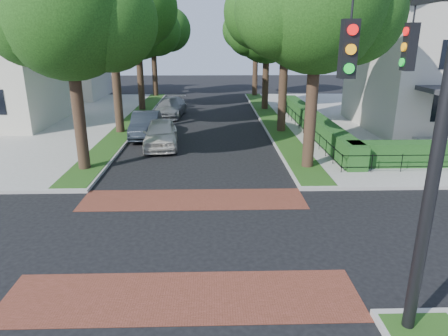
{
  "coord_description": "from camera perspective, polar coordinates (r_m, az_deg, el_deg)",
  "views": [
    {
      "loc": [
        0.82,
        -11.81,
        6.24
      ],
      "look_at": [
        1.22,
        2.38,
        1.6
      ],
      "focal_mm": 32.0,
      "sensor_mm": 36.0,
      "label": 1
    }
  ],
  "objects": [
    {
      "name": "ground",
      "position": [
        13.38,
        -5.0,
        -9.77
      ],
      "size": [
        120.0,
        120.0,
        0.0
      ],
      "primitive_type": "plane",
      "color": "black",
      "rests_on": "ground"
    },
    {
      "name": "sidewalk_ne",
      "position": [
        36.56,
        29.34,
        6.07
      ],
      "size": [
        30.0,
        30.0,
        0.15
      ],
      "primitive_type": "cube",
      "color": "gray",
      "rests_on": "ground"
    },
    {
      "name": "crosswalk_far",
      "position": [
        16.27,
        -4.38,
        -4.49
      ],
      "size": [
        9.0,
        2.2,
        0.01
      ],
      "primitive_type": "cube",
      "color": "brown",
      "rests_on": "ground"
    },
    {
      "name": "crosswalk_near",
      "position": [
        10.66,
        -5.99,
        -17.8
      ],
      "size": [
        9.0,
        2.2,
        0.01
      ],
      "primitive_type": "cube",
      "color": "brown",
      "rests_on": "ground"
    },
    {
      "name": "grass_strip_ne",
      "position": [
        31.83,
        6.75,
        6.95
      ],
      "size": [
        1.6,
        29.8,
        0.02
      ],
      "primitive_type": "cube",
      "color": "#1D4213",
      "rests_on": "sidewalk_ne"
    },
    {
      "name": "grass_strip_nw",
      "position": [
        32.11,
        -12.83,
        6.72
      ],
      "size": [
        1.6,
        29.8,
        0.02
      ],
      "primitive_type": "cube",
      "color": "#1D4213",
      "rests_on": "sidewalk_nw"
    },
    {
      "name": "tree_right_near",
      "position": [
        19.69,
        13.43,
        21.68
      ],
      "size": [
        7.75,
        6.67,
        10.66
      ],
      "color": "black",
      "rests_on": "sidewalk_ne"
    },
    {
      "name": "tree_right_mid",
      "position": [
        27.54,
        9.05,
        21.52
      ],
      "size": [
        8.25,
        7.09,
        11.22
      ],
      "color": "black",
      "rests_on": "sidewalk_ne"
    },
    {
      "name": "tree_right_far",
      "position": [
        36.36,
        6.29,
        19.04
      ],
      "size": [
        7.25,
        6.23,
        9.74
      ],
      "color": "black",
      "rests_on": "sidewalk_ne"
    },
    {
      "name": "tree_right_back",
      "position": [
        45.3,
        4.72,
        19.33
      ],
      "size": [
        7.5,
        6.45,
        10.2
      ],
      "color": "black",
      "rests_on": "sidewalk_ne"
    },
    {
      "name": "tree_left_near",
      "position": [
        20.05,
        -20.97,
        19.92
      ],
      "size": [
        7.5,
        6.45,
        10.2
      ],
      "color": "black",
      "rests_on": "sidewalk_nw"
    },
    {
      "name": "tree_left_mid",
      "position": [
        27.84,
        -15.64,
        21.81
      ],
      "size": [
        8.0,
        6.88,
        11.48
      ],
      "color": "black",
      "rests_on": "sidewalk_nw"
    },
    {
      "name": "tree_left_far",
      "position": [
        36.57,
        -12.08,
        19.09
      ],
      "size": [
        7.0,
        6.02,
        9.86
      ],
      "color": "black",
      "rests_on": "sidewalk_nw"
    },
    {
      "name": "tree_left_back",
      "position": [
        45.49,
        -10.03,
        19.31
      ],
      "size": [
        7.75,
        6.66,
        10.44
      ],
      "color": "black",
      "rests_on": "sidewalk_nw"
    },
    {
      "name": "hedge_main_road",
      "position": [
        28.22,
        12.62,
        6.44
      ],
      "size": [
        1.0,
        18.0,
        1.2
      ],
      "primitive_type": "cube",
      "color": "#173C14",
      "rests_on": "sidewalk_ne"
    },
    {
      "name": "fence_main_road",
      "position": [
        28.06,
        11.01,
        6.16
      ],
      "size": [
        0.06,
        18.0,
        0.9
      ],
      "primitive_type": null,
      "color": "black",
      "rests_on": "sidewalk_ne"
    },
    {
      "name": "house_left_far",
      "position": [
        46.76,
        -22.87,
        15.27
      ],
      "size": [
        10.0,
        9.0,
        10.14
      ],
      "color": "beige",
      "rests_on": "sidewalk_nw"
    },
    {
      "name": "traffic_signal",
      "position": [
        8.58,
        26.89,
        5.86
      ],
      "size": [
        2.17,
        2.0,
        8.0
      ],
      "color": "black",
      "rests_on": "sidewalk_se"
    },
    {
      "name": "parked_car_front",
      "position": [
        24.12,
        -9.03,
        4.88
      ],
      "size": [
        2.34,
        4.96,
        1.64
      ],
      "primitive_type": "imported",
      "rotation": [
        0.0,
        0.0,
        0.09
      ],
      "color": "beige",
      "rests_on": "ground"
    },
    {
      "name": "parked_car_middle",
      "position": [
        26.84,
        -11.11,
        6.07
      ],
      "size": [
        1.91,
        4.96,
        1.61
      ],
      "primitive_type": "imported",
      "rotation": [
        0.0,
        0.0,
        0.04
      ],
      "color": "black",
      "rests_on": "ground"
    },
    {
      "name": "parked_car_rear",
      "position": [
        33.75,
        -7.68,
        8.59
      ],
      "size": [
        2.62,
        5.44,
        1.53
      ],
      "primitive_type": "imported",
      "rotation": [
        0.0,
        0.0,
        -0.09
      ],
      "color": "gray",
      "rests_on": "ground"
    }
  ]
}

